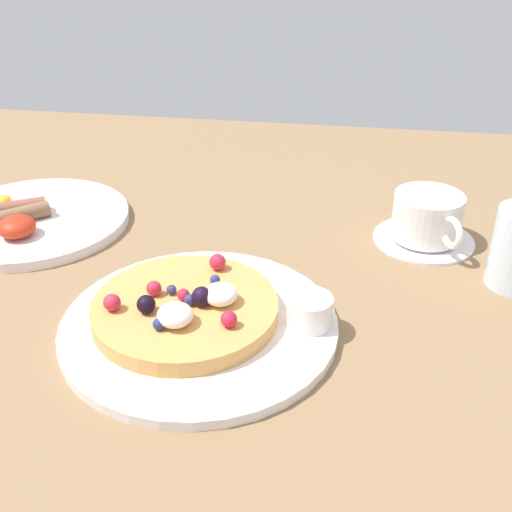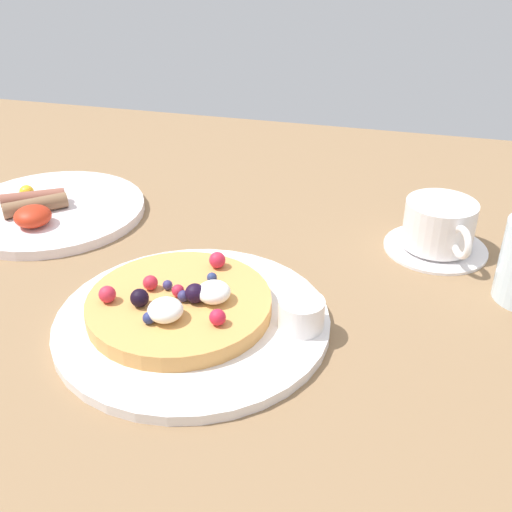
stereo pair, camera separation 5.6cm
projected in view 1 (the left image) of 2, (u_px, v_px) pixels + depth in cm
name	position (u px, v px, depth cm)	size (l,w,h in cm)	color
ground_plane	(204.00, 312.00, 66.32)	(194.23, 122.40, 3.00)	olive
pancake_plate	(200.00, 325.00, 60.91)	(27.55, 27.55, 1.07)	white
pancake_with_berries	(186.00, 308.00, 60.59)	(18.59, 18.59, 3.76)	#D5954D
syrup_ramekin	(310.00, 310.00, 59.40)	(4.51, 4.51, 3.04)	white
breakfast_plate	(33.00, 220.00, 80.58)	(24.88, 24.88, 1.29)	white
fried_breakfast	(13.00, 215.00, 78.16)	(11.55, 12.63, 2.76)	brown
coffee_saucer	(423.00, 238.00, 76.82)	(12.48, 12.48, 0.73)	white
coffee_cup	(428.00, 216.00, 75.05)	(8.46, 10.83, 5.60)	white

